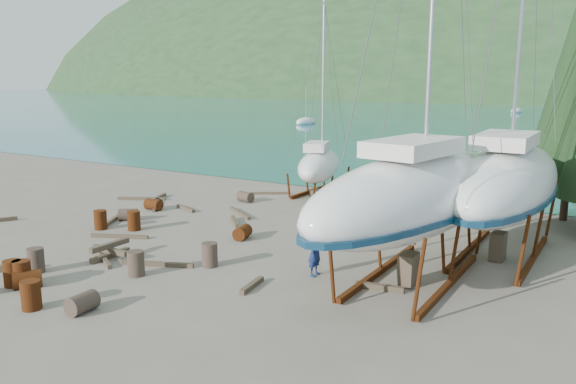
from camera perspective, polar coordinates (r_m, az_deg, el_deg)
The scene contains 39 objects.
ground at distance 21.75m, azimuth -8.80°, elevation -6.79°, with size 600.00×600.00×0.00m, color #6B6354.
far_house_left at distance 218.42m, azimuth 12.25°, elevation 10.06°, with size 6.60×5.60×5.60m.
far_house_center at distance 208.38m, azimuth 22.79°, elevation 9.40°, with size 6.60×5.60×5.60m.
moored_boat_left at distance 87.50m, azimuth 1.82°, elevation 7.15°, with size 2.00×5.00×6.05m.
moored_boat_far at distance 127.62m, azimuth 22.19°, elevation 7.64°, with size 2.00×5.00×6.05m.
large_sailboat_near at distance 19.07m, azimuth 13.01°, elevation -0.11°, with size 5.25×12.33×18.80m.
large_sailboat_far at distance 22.72m, azimuth 21.26°, elevation 1.10°, with size 3.47×11.59×18.28m.
small_sailboat_shore at distance 32.97m, azimuth 3.19°, elevation 2.80°, with size 4.32×7.30×11.15m.
worker at distance 19.58m, azimuth 2.80°, elevation -5.96°, with size 0.66×0.43×1.80m, color navy.
drum_1 at distance 17.82m, azimuth -20.16°, elevation -10.53°, with size 0.58×0.58×0.88m, color #2D2823.
drum_2 at distance 30.27m, azimuth -13.51°, elevation -1.25°, with size 0.58×0.58×0.88m, color #633411.
drum_5 at distance 20.81m, azimuth -7.96°, elevation -6.33°, with size 0.58×0.58×0.88m, color #2D2823.
drum_6 at distance 24.19m, azimuth -4.65°, elevation -4.11°, with size 0.58×0.58×0.88m, color #633411.
drum_7 at distance 18.57m, azimuth -24.65°, elevation -9.50°, with size 0.58×0.58×0.88m, color #633411.
drum_8 at distance 27.04m, azimuth -18.52°, elevation -2.69°, with size 0.58×0.58×0.88m, color #633411.
drum_9 at distance 31.49m, azimuth -4.35°, elevation -0.49°, with size 0.58×0.58×0.88m, color #2D2823.
drum_10 at distance 20.65m, azimuth -25.42°, elevation -7.50°, with size 0.58×0.58×0.88m, color #633411.
drum_12 at distance 20.48m, azimuth -24.95°, elevation -8.05°, with size 0.58×0.58×0.88m, color #633411.
drum_13 at distance 20.81m, azimuth -26.19°, elevation -7.42°, with size 0.58×0.58×0.88m, color #633411.
drum_14 at distance 26.43m, azimuth -15.39°, elevation -2.82°, with size 0.58×0.58×0.88m, color #633411.
drum_15 at distance 28.36m, azimuth -15.93°, elevation -2.21°, with size 0.58×0.58×0.88m, color #2D2823.
drum_16 at distance 21.91m, azimuth -24.24°, elevation -6.35°, with size 0.58×0.58×0.88m, color #2D2823.
drum_17 at distance 20.38m, azimuth -15.19°, elevation -7.01°, with size 0.58×0.58×0.88m, color #2D2823.
timber_0 at distance 33.52m, azimuth -1.74°, elevation -0.12°, with size 0.14×2.37×0.14m, color brown.
timber_1 at distance 18.73m, azimuth 9.29°, elevation -9.52°, with size 0.19×1.58×0.19m, color brown.
timber_2 at distance 32.86m, azimuth -13.13°, elevation -0.61°, with size 0.19×2.23×0.19m, color brown.
timber_3 at distance 22.66m, azimuth -18.30°, elevation -6.31°, with size 0.15×2.70×0.15m, color brown.
timber_4 at distance 29.96m, azimuth -10.36°, elevation -1.65°, with size 0.17×1.68×0.17m, color brown.
timber_5 at distance 21.30m, azimuth -13.14°, elevation -7.13°, with size 0.16×2.75×0.16m, color brown.
timber_6 at distance 31.49m, azimuth 10.10°, elevation -0.99°, with size 0.19×1.83×0.19m, color brown.
timber_7 at distance 18.70m, azimuth -3.68°, elevation -9.45°, with size 0.17×1.45×0.17m, color brown.
timber_8 at distance 26.86m, azimuth -5.43°, elevation -3.00°, with size 0.19×1.77×0.19m, color brown.
timber_10 at distance 28.58m, azimuth -4.92°, elevation -2.14°, with size 0.16×2.59×0.16m, color brown.
timber_11 at distance 25.38m, azimuth -16.74°, elevation -4.33°, with size 0.15×2.54×0.15m, color brown.
timber_12 at distance 28.29m, azimuth -17.40°, elevation -2.77°, with size 0.17×2.02×0.17m, color brown.
timber_15 at distance 31.03m, azimuth -13.29°, elevation -1.35°, with size 0.15×2.51×0.15m, color brown.
timber_17 at distance 33.00m, azimuth -14.65°, elevation -0.65°, with size 0.16×2.73×0.16m, color brown.
timber_pile_fore at distance 22.66m, azimuth -17.64°, elevation -5.67°, with size 1.80×1.80×0.60m.
timber_pile_aft at distance 26.45m, azimuth 4.63°, elevation -2.75°, with size 1.80×1.80×0.60m.
Camera 1 is at (13.55, -15.63, 6.71)m, focal length 35.00 mm.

